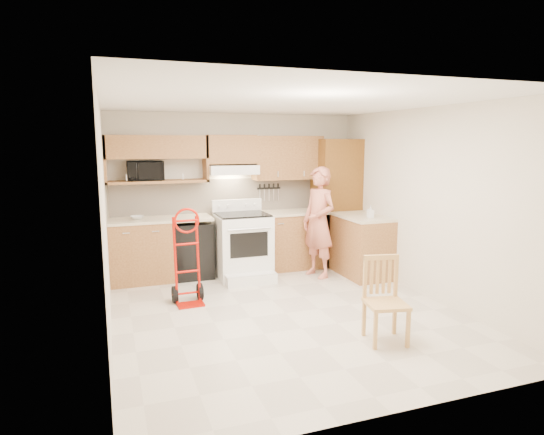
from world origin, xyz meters
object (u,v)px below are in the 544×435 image
dining_chair (386,301)px  range (244,240)px  hand_truck (188,261)px  microwave (145,171)px  person (319,222)px

dining_chair → range: bearing=116.8°
hand_truck → dining_chair: size_ratio=1.27×
microwave → hand_truck: bearing=-74.5°
microwave → person: 2.70m
hand_truck → dining_chair: (1.73, -1.83, -0.12)m
person → range: bearing=-122.3°
hand_truck → dining_chair: 2.52m
person → dining_chair: 2.48m
range → dining_chair: range is taller
range → person: (1.11, -0.29, 0.26)m
microwave → dining_chair: size_ratio=0.58×
microwave → person: microwave is taller
dining_chair → person: bearing=92.9°
range → person: size_ratio=0.69×
range → dining_chair: size_ratio=1.32×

